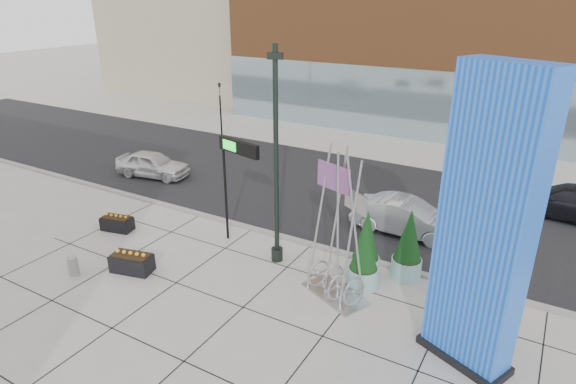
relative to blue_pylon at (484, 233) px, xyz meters
The scene contains 19 objects.
ground 8.98m from the blue_pylon, behind, with size 160.00×160.00×0.00m, color #9E9991.
street_asphalt 13.29m from the blue_pylon, 129.14° to the left, with size 80.00×12.00×0.02m, color black.
curb_edge 9.72m from the blue_pylon, 154.49° to the left, with size 80.00×0.30×0.12m, color gray.
tower_podium 27.74m from the blue_pylon, 104.60° to the left, with size 34.00×10.00×11.00m, color brown.
tower_glass_front 23.15m from the blue_pylon, 107.60° to the left, with size 34.00×0.60×5.00m, color #8CA5B2.
blue_pylon is the anchor object (origin of this frame).
lamp_post 7.92m from the blue_pylon, 164.64° to the left, with size 0.57×0.46×8.34m.
public_art_sculpture 5.38m from the blue_pylon, 167.28° to the left, with size 2.68×2.08×5.44m.
concrete_bollard 14.48m from the blue_pylon, 169.02° to the right, with size 0.38×0.38×0.74m, color gray.
overhead_street_sign 9.99m from the blue_pylon, 164.87° to the left, with size 2.15×0.72×4.62m.
round_planter_east 5.20m from the blue_pylon, 129.22° to the left, with size 1.12×1.12×2.80m.
round_planter_mid 5.26m from the blue_pylon, 152.82° to the left, with size 1.09×1.09×2.72m.
round_planter_west 5.79m from the blue_pylon, 146.08° to the left, with size 1.06×1.06×2.66m.
box_planter_north 15.69m from the blue_pylon, behind, with size 1.50×0.97×0.76m.
box_planter_south 12.63m from the blue_pylon, behind, with size 1.70×1.13×0.86m.
car_white_west 20.19m from the blue_pylon, 160.49° to the left, with size 1.73×4.31×1.47m, color silver.
car_silver_mid 8.57m from the blue_pylon, 119.31° to the left, with size 1.66×4.77×1.57m, color #ABAEB3.
car_dark_east 12.98m from the blue_pylon, 79.82° to the left, with size 2.21×5.43×1.58m, color black.
traffic_signal 24.94m from the blue_pylon, 143.46° to the left, with size 0.15×0.18×4.10m.
Camera 1 is at (9.10, -12.03, 9.88)m, focal length 30.00 mm.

